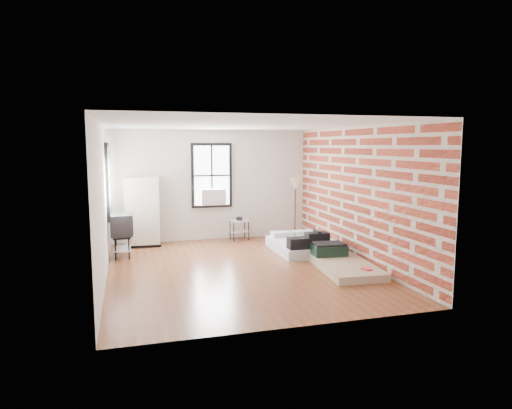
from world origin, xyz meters
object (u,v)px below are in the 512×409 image
object	(u,v)px
wardrobe	(142,212)
tv_stand	(122,227)
mattress_main	(303,245)
floor_lamp	(295,187)
mattress_bare	(341,262)
side_table	(239,225)

from	to	relation	value
wardrobe	tv_stand	distance (m)	1.11
mattress_main	tv_stand	bearing A→B (deg)	172.52
mattress_main	floor_lamp	world-z (taller)	floor_lamp
mattress_main	mattress_bare	xyz separation A→B (m)	(0.20, -1.56, -0.03)
floor_lamp	mattress_bare	bearing A→B (deg)	-93.81
mattress_bare	floor_lamp	xyz separation A→B (m)	(0.21, 3.13, 1.21)
mattress_main	mattress_bare	size ratio (longest dim) A/B	0.90
mattress_main	wardrobe	xyz separation A→B (m)	(-3.49, 1.57, 0.67)
mattress_bare	wardrobe	xyz separation A→B (m)	(-3.69, 3.13, 0.70)
tv_stand	floor_lamp	bearing A→B (deg)	13.33
side_table	floor_lamp	size ratio (longest dim) A/B	0.38
side_table	mattress_bare	bearing A→B (deg)	-68.09
mattress_main	floor_lamp	size ratio (longest dim) A/B	1.12
mattress_bare	side_table	bearing A→B (deg)	117.00
mattress_bare	tv_stand	world-z (taller)	tv_stand
mattress_bare	tv_stand	xyz separation A→B (m)	(-4.16, 2.13, 0.55)
mattress_main	floor_lamp	xyz separation A→B (m)	(0.40, 1.57, 1.18)
tv_stand	mattress_main	bearing A→B (deg)	-7.77
mattress_bare	tv_stand	size ratio (longest dim) A/B	2.07
wardrobe	floor_lamp	xyz separation A→B (m)	(3.90, 0.00, 0.51)
wardrobe	side_table	bearing A→B (deg)	4.36
mattress_bare	tv_stand	bearing A→B (deg)	157.91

